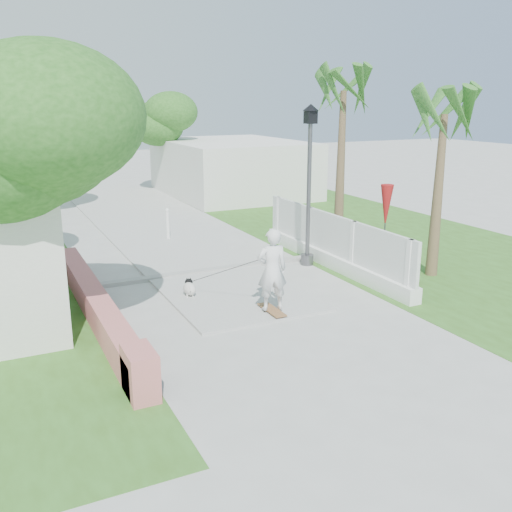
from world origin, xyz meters
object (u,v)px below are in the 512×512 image
skateboarder (232,271)px  street_lamp (309,180)px  bollard (168,223)px  dog (189,288)px  patio_umbrella (386,207)px  parked_car (55,160)px

skateboarder → street_lamp: bearing=-134.9°
bollard → dog: (-1.25, -5.68, -0.35)m
patio_umbrella → dog: bearing=-178.2°
bollard → parked_car: size_ratio=0.22×
dog → bollard: bearing=92.9°
parked_car → dog: bearing=156.2°
patio_umbrella → parked_car: 26.47m
street_lamp → patio_umbrella: 2.27m
bollard → skateboarder: size_ratio=0.43×
bollard → parked_car: parked_car is taller
skateboarder → parked_car: (-0.50, 27.05, 0.00)m
skateboarder → parked_car: skateboarder is taller
patio_umbrella → parked_car: (-5.69, 25.84, -0.85)m
dog → parked_car: (0.16, 26.03, 0.60)m
patio_umbrella → dog: 6.03m
skateboarder → dog: bearing=-46.0°
bollard → skateboarder: (-0.59, -6.71, 0.25)m
patio_umbrella → dog: patio_umbrella is taller
street_lamp → parked_car: bearing=98.7°
bollard → street_lamp: bearing=-59.0°
parked_car → bollard: bearing=159.6°
bollard → dog: size_ratio=1.76×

